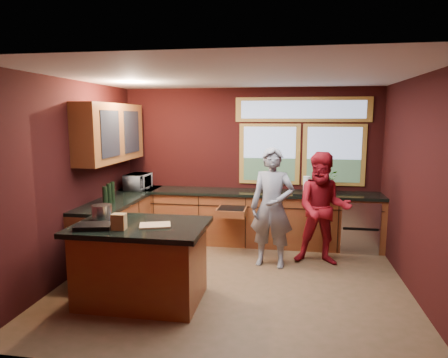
% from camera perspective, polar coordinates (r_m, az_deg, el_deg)
% --- Properties ---
extents(floor, '(4.50, 4.50, 0.00)m').
position_cam_1_polar(floor, '(5.54, 1.41, -14.47)').
color(floor, brown).
rests_on(floor, ground).
extents(room_shell, '(4.52, 4.02, 2.71)m').
position_cam_1_polar(room_shell, '(5.53, -4.21, 4.74)').
color(room_shell, black).
rests_on(room_shell, ground).
extents(back_counter, '(4.50, 0.64, 0.93)m').
position_cam_1_polar(back_counter, '(6.97, 4.99, -5.54)').
color(back_counter, maroon).
rests_on(back_counter, floor).
extents(left_counter, '(0.64, 2.30, 0.93)m').
position_cam_1_polar(left_counter, '(6.68, -14.42, -6.41)').
color(left_counter, maroon).
rests_on(left_counter, floor).
extents(island, '(1.55, 1.05, 0.95)m').
position_cam_1_polar(island, '(4.96, -11.71, -11.55)').
color(island, maroon).
rests_on(island, floor).
extents(person_grey, '(0.70, 0.52, 1.76)m').
position_cam_1_polar(person_grey, '(5.89, 6.88, -4.07)').
color(person_grey, slate).
rests_on(person_grey, floor).
extents(person_red, '(0.85, 0.68, 1.69)m').
position_cam_1_polar(person_red, '(6.12, 13.97, -4.15)').
color(person_red, maroon).
rests_on(person_red, floor).
extents(microwave, '(0.37, 0.52, 0.28)m').
position_cam_1_polar(microwave, '(7.17, -12.19, -0.38)').
color(microwave, '#999999').
rests_on(microwave, left_counter).
extents(potted_plant, '(0.35, 0.30, 0.39)m').
position_cam_1_polar(potted_plant, '(6.91, 14.52, -0.34)').
color(potted_plant, '#999999').
rests_on(potted_plant, back_counter).
extents(paper_towel, '(0.12, 0.12, 0.28)m').
position_cam_1_polar(paper_towel, '(6.84, 11.73, -0.79)').
color(paper_towel, white).
rests_on(paper_towel, back_counter).
extents(cutting_board, '(0.41, 0.35, 0.02)m').
position_cam_1_polar(cutting_board, '(4.70, -9.82, -6.53)').
color(cutting_board, '#AB8157').
rests_on(cutting_board, island).
extents(stock_pot, '(0.24, 0.24, 0.18)m').
position_cam_1_polar(stock_pot, '(5.15, -17.05, -4.54)').
color(stock_pot, '#ABABB0').
rests_on(stock_pot, island).
extents(paper_bag, '(0.16, 0.13, 0.18)m').
position_cam_1_polar(paper_bag, '(4.63, -14.78, -5.92)').
color(paper_bag, brown).
rests_on(paper_bag, island).
extents(black_tray, '(0.45, 0.36, 0.05)m').
position_cam_1_polar(black_tray, '(4.78, -18.06, -6.42)').
color(black_tray, black).
rests_on(black_tray, island).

